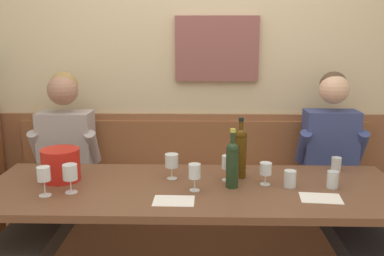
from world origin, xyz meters
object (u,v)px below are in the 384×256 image
object	(u,v)px
wall_bench	(195,212)
wine_glass_by_bottle	(44,175)
person_center_right_seat	(344,184)
water_tumbler_center	(336,164)
ice_bucket	(61,165)
wine_glass_center_front	(227,164)
wine_bottle_green_tall	(232,163)
wine_bottle_clear_water	(240,151)
wine_glass_center_rear	(195,173)
person_right_seat	(53,179)
wine_glass_right_end	(266,169)
water_tumbler_right	(333,180)
wine_glass_left_end	(172,162)
water_tumbler_left	(290,179)
wine_glass_near_bucket	(70,173)
dining_table	(193,199)

from	to	relation	value
wall_bench	wine_glass_by_bottle	size ratio (longest dim) A/B	16.62
person_center_right_seat	water_tumbler_center	world-z (taller)	person_center_right_seat
wall_bench	ice_bucket	distance (m)	1.13
wine_glass_center_front	wine_bottle_green_tall	bearing A→B (deg)	-79.03
wine_bottle_clear_water	wine_glass_center_rear	world-z (taller)	wine_bottle_clear_water
wine_glass_center_front	water_tumbler_center	size ratio (longest dim) A/B	1.80
ice_bucket	wine_glass_center_rear	bearing A→B (deg)	-11.26
water_tumbler_center	wine_glass_center_rear	bearing A→B (deg)	-156.63
ice_bucket	wine_glass_by_bottle	xyz separation A→B (m)	(-0.01, -0.25, 0.02)
wine_glass_center_rear	wine_bottle_green_tall	bearing A→B (deg)	17.02
wine_bottle_clear_water	ice_bucket	bearing A→B (deg)	-175.85
wall_bench	person_center_right_seat	world-z (taller)	person_center_right_seat
person_right_seat	ice_bucket	bearing A→B (deg)	-60.12
ice_bucket	wine_glass_center_rear	size ratio (longest dim) A/B	1.45
wine_glass_by_bottle	water_tumbler_center	bearing A→B (deg)	15.83
wine_glass_right_end	water_tumbler_right	world-z (taller)	wine_glass_right_end
wall_bench	wine_glass_right_end	xyz separation A→B (m)	(0.41, -0.66, 0.55)
person_center_right_seat	wine_glass_right_end	bearing A→B (deg)	-151.30
person_center_right_seat	wine_glass_by_bottle	world-z (taller)	person_center_right_seat
wine_bottle_green_tall	wine_glass_center_rear	distance (m)	0.22
wine_glass_center_rear	wine_glass_left_end	bearing A→B (deg)	125.39
wine_bottle_clear_water	wine_glass_by_bottle	distance (m)	1.10
wine_bottle_clear_water	wine_glass_right_end	size ratio (longest dim) A/B	2.80
person_right_seat	wine_glass_center_front	bearing A→B (deg)	-12.62
wine_bottle_green_tall	wine_glass_right_end	size ratio (longest dim) A/B	2.58
person_center_right_seat	wine_bottle_clear_water	distance (m)	0.75
wine_glass_center_rear	wine_glass_by_bottle	bearing A→B (deg)	-173.29
wine_glass_by_bottle	water_tumbler_left	xyz separation A→B (m)	(1.32, 0.17, -0.07)
wine_bottle_clear_water	water_tumbler_left	xyz separation A→B (m)	(0.26, -0.16, -0.11)
person_center_right_seat	person_right_seat	bearing A→B (deg)	179.43
wine_bottle_clear_water	wine_glass_near_bucket	xyz separation A→B (m)	(-0.93, -0.27, -0.05)
person_right_seat	water_tumbler_left	size ratio (longest dim) A/B	13.98
wine_bottle_clear_water	water_tumbler_center	distance (m)	0.64
water_tumbler_center	wall_bench	bearing A→B (deg)	156.35
wine_glass_center_rear	water_tumbler_right	size ratio (longest dim) A/B	1.58
person_center_right_seat	wine_glass_center_rear	distance (m)	1.05
wine_bottle_clear_water	wine_glass_center_front	distance (m)	0.11
wine_glass_near_bucket	wine_glass_left_end	size ratio (longest dim) A/B	1.04
wine_bottle_clear_water	wine_glass_near_bucket	world-z (taller)	wine_bottle_clear_water
dining_table	wine_bottle_green_tall	xyz separation A→B (m)	(0.22, -0.00, 0.22)
person_right_seat	wine_glass_by_bottle	size ratio (longest dim) A/B	8.34
wall_bench	wine_glass_by_bottle	world-z (taller)	wall_bench
wine_bottle_green_tall	wine_glass_left_end	bearing A→B (deg)	159.23
wine_glass_by_bottle	water_tumbler_right	distance (m)	1.56
person_right_seat	wine_bottle_clear_water	size ratio (longest dim) A/B	3.66
wine_bottle_green_tall	water_tumbler_right	world-z (taller)	wine_bottle_green_tall
dining_table	person_right_seat	bearing A→B (deg)	158.74
dining_table	wine_glass_right_end	distance (m)	0.44
person_center_right_seat	wine_bottle_green_tall	xyz separation A→B (m)	(-0.74, -0.34, 0.24)
wine_glass_left_end	person_right_seat	bearing A→B (deg)	163.83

